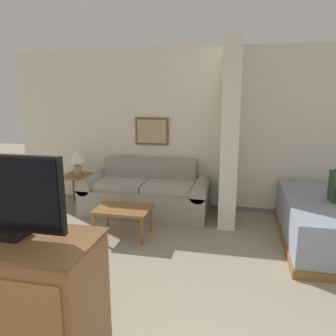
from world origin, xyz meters
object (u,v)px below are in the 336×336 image
Objects in this scene: table_lamp at (77,158)px; tv_dresser at (15,306)px; couch at (146,194)px; coffee_table at (123,211)px; tv at (3,197)px.

tv_dresser is at bearing -69.46° from table_lamp.
tv_dresser is at bearing -89.71° from couch.
tv_dresser is (0.02, -3.18, 0.19)m from couch.
coffee_table is at bearing 91.56° from tv_dresser.
table_lamp is at bearing 110.55° from tv.
coffee_table is at bearing -92.76° from couch.
coffee_table is at bearing 91.56° from tv.
table_lamp is 0.52× the size of tv.
tv_dresser is 1.40× the size of tv.
tv is (0.00, 0.00, 0.76)m from tv_dresser.
coffee_table is 1.69× the size of table_lamp.
table_lamp is at bearing 110.54° from tv_dresser.
coffee_table is 1.58m from table_lamp.
tv reaches higher than tv_dresser.
coffee_table is at bearing -40.29° from table_lamp.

